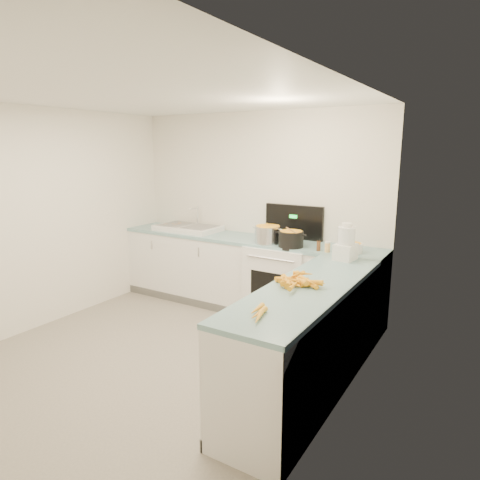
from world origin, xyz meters
The scene contains 19 objects.
floor centered at (0.00, 0.00, 0.00)m, with size 3.50×4.00×0.00m, color gray, non-canonical shape.
ceiling centered at (0.00, 0.00, 2.50)m, with size 3.50×4.00×0.00m, color white, non-canonical shape.
wall_back centered at (0.00, 2.00, 1.25)m, with size 3.50×2.50×0.00m, color white, non-canonical shape.
wall_left centered at (-1.75, 0.00, 1.25)m, with size 4.00×2.50×0.00m, color white, non-canonical shape.
wall_right centered at (1.75, 0.00, 1.25)m, with size 4.00×2.50×0.00m, color white, non-canonical shape.
counter_back centered at (0.00, 1.70, 0.47)m, with size 3.50×0.62×0.94m.
counter_right centered at (1.45, 0.30, 0.47)m, with size 0.62×2.20×0.94m.
stove centered at (0.55, 1.69, 0.47)m, with size 0.76×0.65×1.36m.
sink centered at (-0.90, 1.70, 0.98)m, with size 0.86×0.52×0.31m.
steel_pot centered at (0.40, 1.56, 1.03)m, with size 0.31×0.31×0.23m, color silver.
black_pot centered at (0.72, 1.52, 1.02)m, with size 0.28×0.28×0.20m, color black.
wooden_spoon centered at (0.72, 1.52, 1.13)m, with size 0.01×0.01×0.35m, color #AD7A47.
mixing_bowl centered at (1.40, 1.62, 0.99)m, with size 0.23×0.23×0.10m, color white.
extract_bottle centered at (1.06, 1.50, 0.99)m, with size 0.04×0.04×0.11m, color #593319.
spice_jar centered at (1.16, 1.50, 0.99)m, with size 0.06×0.06×0.10m, color #E5B266.
food_processor centered at (1.43, 1.28, 1.10)m, with size 0.21×0.24×0.38m.
carrot_pile centered at (1.35, 0.28, 0.97)m, with size 0.43×0.45×0.08m.
peeled_carrots centered at (1.41, -0.48, 0.96)m, with size 0.15×0.30×0.04m.
peelings centered at (-1.11, 1.73, 1.02)m, with size 0.20×0.26×0.01m.
Camera 1 is at (2.71, -2.84, 2.03)m, focal length 32.00 mm.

